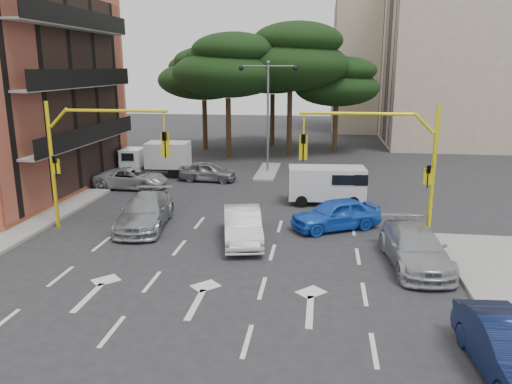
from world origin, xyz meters
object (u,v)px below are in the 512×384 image
at_px(car_blue_compact, 336,214).
at_px(car_white_hatch, 242,226).
at_px(signal_mast_left, 87,148).
at_px(car_silver_parked, 415,247).
at_px(car_silver_cross_a, 132,178).
at_px(van_white, 327,185).
at_px(box_truck_a, 156,159).
at_px(street_lamp_center, 268,97).
at_px(car_silver_cross_b, 208,171).
at_px(signal_mast_right, 391,155).
at_px(car_navy_parked, 512,351).
at_px(car_silver_wagon, 145,212).

bearing_deg(car_blue_compact, car_white_hatch, -87.64).
xyz_separation_m(signal_mast_left, car_silver_parked, (14.40, -2.65, -3.15)).
height_order(car_silver_cross_a, van_white, van_white).
relative_size(car_silver_cross_a, box_truck_a, 0.96).
xyz_separation_m(street_lamp_center, van_white, (4.22, -7.94, -4.37)).
distance_m(car_silver_cross_a, car_silver_parked, 18.89).
distance_m(street_lamp_center, car_white_hatch, 15.64).
distance_m(car_silver_cross_a, car_silver_cross_b, 5.09).
bearing_deg(car_blue_compact, car_silver_parked, 7.25).
bearing_deg(car_silver_cross_b, box_truck_a, 76.31).
bearing_deg(car_silver_parked, signal_mast_right, 101.51).
bearing_deg(car_silver_cross_a, car_white_hatch, -134.66).
relative_size(street_lamp_center, car_silver_cross_a, 1.68).
relative_size(street_lamp_center, box_truck_a, 1.61).
bearing_deg(car_white_hatch, car_navy_parked, -59.32).
height_order(street_lamp_center, van_white, street_lamp_center).
xyz_separation_m(car_blue_compact, car_silver_wagon, (-9.06, -0.90, 0.03)).
distance_m(signal_mast_left, box_truck_a, 12.34).
height_order(car_blue_compact, van_white, van_white).
bearing_deg(street_lamp_center, car_silver_cross_b, -138.01).
bearing_deg(car_silver_parked, street_lamp_center, 109.33).
bearing_deg(car_navy_parked, car_silver_cross_b, 116.82).
distance_m(van_white, box_truck_a, 13.32).
xyz_separation_m(car_silver_cross_a, box_truck_a, (0.29, 3.99, 0.55)).
relative_size(car_silver_cross_a, car_silver_cross_b, 1.20).
xyz_separation_m(car_blue_compact, box_truck_a, (-12.35, 10.50, 0.46)).
relative_size(signal_mast_right, car_silver_cross_a, 1.30).
height_order(signal_mast_left, van_white, signal_mast_left).
xyz_separation_m(car_white_hatch, box_truck_a, (-8.26, 12.91, 0.44)).
xyz_separation_m(car_white_hatch, car_silver_cross_b, (-4.23, 11.60, -0.09)).
distance_m(car_silver_wagon, car_silver_cross_a, 8.24).
xyz_separation_m(street_lamp_center, box_truck_a, (-7.70, -2.00, -4.24)).
bearing_deg(car_silver_cross_a, car_blue_compact, -115.72).
bearing_deg(signal_mast_left, street_lamp_center, 64.09).
distance_m(car_blue_compact, car_silver_parked, 5.10).
height_order(signal_mast_right, car_silver_wagon, signal_mast_right).
distance_m(car_white_hatch, car_navy_parked, 12.05).
height_order(car_blue_compact, car_navy_parked, car_blue_compact).
xyz_separation_m(car_silver_wagon, car_silver_parked, (12.01, -3.25, -0.02)).
relative_size(car_silver_parked, box_truck_a, 1.05).
distance_m(street_lamp_center, car_silver_wagon, 14.87).
xyz_separation_m(car_silver_wagon, car_silver_cross_a, (-3.58, 7.42, -0.12)).
height_order(street_lamp_center, car_silver_cross_b, street_lamp_center).
bearing_deg(car_blue_compact, car_navy_parked, -8.39).
height_order(car_silver_wagon, van_white, van_white).
bearing_deg(box_truck_a, car_navy_parked, -145.85).
height_order(car_white_hatch, car_silver_cross_a, car_white_hatch).
height_order(signal_mast_left, car_white_hatch, signal_mast_left).
bearing_deg(signal_mast_left, car_silver_cross_a, 98.43).
distance_m(car_silver_wagon, car_silver_parked, 12.45).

